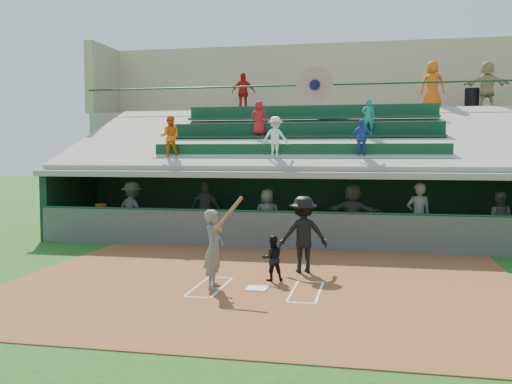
% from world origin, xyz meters
% --- Properties ---
extents(ground, '(100.00, 100.00, 0.00)m').
position_xyz_m(ground, '(0.00, 0.00, 0.00)').
color(ground, '#1A4C15').
rests_on(ground, ground).
extents(dirt_slab, '(11.00, 9.00, 0.02)m').
position_xyz_m(dirt_slab, '(0.00, 0.50, 0.01)').
color(dirt_slab, brown).
rests_on(dirt_slab, ground).
extents(home_plate, '(0.43, 0.43, 0.03)m').
position_xyz_m(home_plate, '(0.00, 0.00, 0.04)').
color(home_plate, white).
rests_on(home_plate, dirt_slab).
extents(batters_box_chalk, '(2.65, 1.85, 0.01)m').
position_xyz_m(batters_box_chalk, '(0.00, 0.00, 0.02)').
color(batters_box_chalk, silver).
rests_on(batters_box_chalk, dirt_slab).
extents(dugout_floor, '(16.00, 3.50, 0.04)m').
position_xyz_m(dugout_floor, '(0.00, 6.75, 0.02)').
color(dugout_floor, gray).
rests_on(dugout_floor, ground).
extents(concourse_slab, '(20.00, 3.00, 4.60)m').
position_xyz_m(concourse_slab, '(0.00, 13.50, 2.30)').
color(concourse_slab, gray).
rests_on(concourse_slab, ground).
extents(grandstand, '(20.40, 10.40, 7.80)m').
position_xyz_m(grandstand, '(-0.01, 10.51, 2.26)').
color(grandstand, '#4F544F').
rests_on(grandstand, ground).
extents(batter_at_plate, '(0.85, 0.74, 1.95)m').
position_xyz_m(batter_at_plate, '(-0.90, -0.09, 0.86)').
color(batter_at_plate, '#565853').
rests_on(batter_at_plate, dirt_slab).
extents(catcher, '(0.59, 0.53, 1.00)m').
position_xyz_m(catcher, '(0.17, 0.85, 0.52)').
color(catcher, black).
rests_on(catcher, dirt_slab).
extents(home_umpire, '(1.31, 0.98, 1.81)m').
position_xyz_m(home_umpire, '(0.74, 1.89, 0.92)').
color(home_umpire, black).
rests_on(home_umpire, dirt_slab).
extents(dugout_bench, '(13.26, 0.52, 0.40)m').
position_xyz_m(dugout_bench, '(-0.26, 8.08, 0.24)').
color(dugout_bench, brown).
rests_on(dugout_bench, dugout_floor).
extents(white_table, '(0.92, 0.75, 0.73)m').
position_xyz_m(white_table, '(-6.50, 6.02, 0.40)').
color(white_table, silver).
rests_on(white_table, dugout_floor).
extents(water_cooler, '(0.39, 0.39, 0.39)m').
position_xyz_m(water_cooler, '(-6.53, 6.06, 0.96)').
color(water_cooler, '#CD4E0C').
rests_on(water_cooler, white_table).
extents(dugout_player_a, '(1.36, 1.07, 1.85)m').
position_xyz_m(dugout_player_a, '(-5.44, 6.14, 0.97)').
color(dugout_player_a, '#51544F').
rests_on(dugout_player_a, dugout_floor).
extents(dugout_player_b, '(1.15, 0.67, 1.84)m').
position_xyz_m(dugout_player_b, '(-3.18, 7.01, 0.96)').
color(dugout_player_b, '#575954').
rests_on(dugout_player_b, dugout_floor).
extents(dugout_player_c, '(0.84, 0.57, 1.68)m').
position_xyz_m(dugout_player_c, '(-0.88, 6.00, 0.88)').
color(dugout_player_c, '#5E605A').
rests_on(dugout_player_c, dugout_floor).
extents(dugout_player_d, '(1.79, 0.94, 1.85)m').
position_xyz_m(dugout_player_d, '(1.75, 6.64, 0.96)').
color(dugout_player_d, '#5D605A').
rests_on(dugout_player_d, dugout_floor).
extents(dugout_player_e, '(0.78, 0.58, 1.94)m').
position_xyz_m(dugout_player_e, '(3.68, 5.72, 1.01)').
color(dugout_player_e, '#5E615B').
rests_on(dugout_player_e, dugout_floor).
extents(dugout_player_f, '(0.97, 0.86, 1.68)m').
position_xyz_m(dugout_player_f, '(6.00, 6.30, 0.88)').
color(dugout_player_f, '#565853').
rests_on(dugout_player_f, dugout_floor).
extents(trash_bin, '(0.57, 0.57, 0.86)m').
position_xyz_m(trash_bin, '(6.27, 13.16, 5.03)').
color(trash_bin, black).
rests_on(trash_bin, concourse_slab).
extents(concourse_staff_a, '(1.08, 0.67, 1.72)m').
position_xyz_m(concourse_staff_a, '(-3.21, 12.98, 5.46)').
color(concourse_staff_a, red).
rests_on(concourse_staff_a, concourse_slab).
extents(concourse_staff_b, '(1.04, 0.79, 1.92)m').
position_xyz_m(concourse_staff_b, '(4.67, 12.62, 5.56)').
color(concourse_staff_b, '#E6570D').
rests_on(concourse_staff_b, concourse_slab).
extents(concourse_staff_c, '(1.75, 0.57, 1.88)m').
position_xyz_m(concourse_staff_c, '(6.78, 12.86, 5.54)').
color(concourse_staff_c, tan).
rests_on(concourse_staff_c, concourse_slab).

